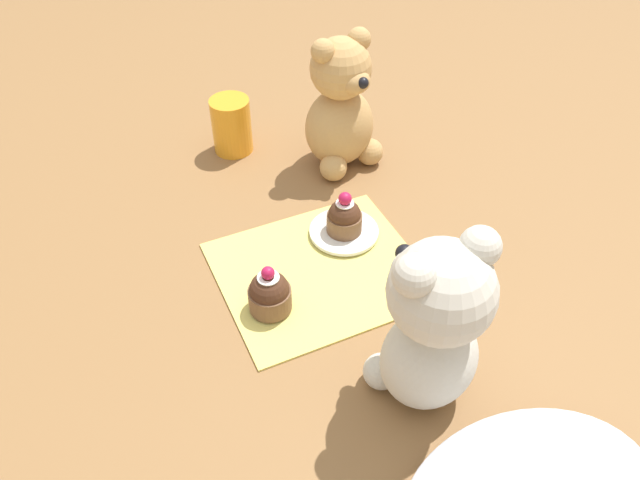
# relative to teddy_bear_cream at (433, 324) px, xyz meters

# --- Properties ---
(ground_plane) EXTENTS (4.00, 4.00, 0.00)m
(ground_plane) POSITION_rel_teddy_bear_cream_xyz_m (0.02, -0.21, -0.11)
(ground_plane) COLOR olive
(knitted_placemat) EXTENTS (0.25, 0.22, 0.01)m
(knitted_placemat) POSITION_rel_teddy_bear_cream_xyz_m (0.02, -0.21, -0.11)
(knitted_placemat) COLOR #E0D166
(knitted_placemat) RESTS_ON ground_plane
(teddy_bear_cream) EXTENTS (0.11, 0.12, 0.22)m
(teddy_bear_cream) POSITION_rel_teddy_bear_cream_xyz_m (0.00, 0.00, 0.00)
(teddy_bear_cream) COLOR beige
(teddy_bear_cream) RESTS_ON ground_plane
(teddy_bear_tan) EXTENTS (0.12, 0.12, 0.21)m
(teddy_bear_tan) POSITION_rel_teddy_bear_cream_xyz_m (-0.10, -0.41, -0.01)
(teddy_bear_tan) COLOR tan
(teddy_bear_tan) RESTS_ON ground_plane
(cupcake_near_cream_bear) EXTENTS (0.05, 0.05, 0.07)m
(cupcake_near_cream_bear) POSITION_rel_teddy_bear_cream_xyz_m (0.11, -0.17, -0.08)
(cupcake_near_cream_bear) COLOR brown
(cupcake_near_cream_bear) RESTS_ON knitted_placemat
(saucer_plate) EXTENTS (0.09, 0.09, 0.01)m
(saucer_plate) POSITION_rel_teddy_bear_cream_xyz_m (-0.03, -0.25, -0.10)
(saucer_plate) COLOR white
(saucer_plate) RESTS_ON knitted_placemat
(cupcake_near_tan_bear) EXTENTS (0.05, 0.05, 0.06)m
(cupcake_near_tan_bear) POSITION_rel_teddy_bear_cream_xyz_m (-0.03, -0.25, -0.08)
(cupcake_near_tan_bear) COLOR brown
(cupcake_near_tan_bear) RESTS_ON saucer_plate
(juice_glass) EXTENTS (0.06, 0.06, 0.09)m
(juice_glass) POSITION_rel_teddy_bear_cream_xyz_m (0.03, -0.51, -0.06)
(juice_glass) COLOR orange
(juice_glass) RESTS_ON ground_plane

